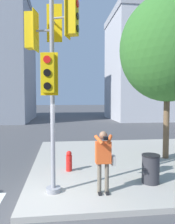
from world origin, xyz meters
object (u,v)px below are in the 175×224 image
at_px(trash_bin, 151,169).
at_px(street_tree, 168,49).
at_px(traffic_signal_pole, 52,52).
at_px(fire_hydrant, 69,161).
at_px(person_photographer, 104,156).

bearing_deg(trash_bin, street_tree, 55.57).
distance_m(traffic_signal_pole, trash_bin, 4.34).
height_order(traffic_signal_pole, fire_hydrant, traffic_signal_pole).
height_order(street_tree, fire_hydrant, street_tree).
xyz_separation_m(street_tree, fire_hydrant, (-4.07, -1.15, -4.16)).
relative_size(traffic_signal_pole, person_photographer, 3.45).
bearing_deg(traffic_signal_pole, fire_hydrant, 73.86).
distance_m(person_photographer, trash_bin, 1.69).
bearing_deg(person_photographer, trash_bin, 18.86).
distance_m(person_photographer, street_tree, 5.65).
xyz_separation_m(traffic_signal_pole, trash_bin, (2.83, 0.30, -3.27)).
relative_size(person_photographer, fire_hydrant, 2.36).
xyz_separation_m(traffic_signal_pole, person_photographer, (1.33, -0.22, -2.72)).
distance_m(traffic_signal_pole, street_tree, 5.41).
bearing_deg(fire_hydrant, traffic_signal_pole, -106.14).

